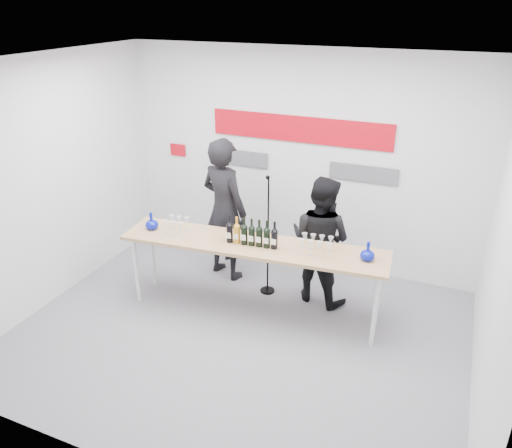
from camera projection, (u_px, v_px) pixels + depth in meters
name	position (u px, v px, depth m)	size (l,w,h in m)	color
ground	(239.00, 333.00, 5.78)	(5.00, 5.00, 0.00)	slate
back_wall	(299.00, 161.00, 6.83)	(5.00, 0.04, 3.00)	silver
signage	(295.00, 139.00, 6.69)	(3.38, 0.02, 0.79)	#B60715
tasting_table	(253.00, 249.00, 5.82)	(3.18, 0.91, 0.94)	tan
wine_bottles	(252.00, 232.00, 5.69)	(0.62, 0.13, 0.33)	black
decanter_left	(151.00, 221.00, 6.11)	(0.16, 0.16, 0.21)	#07138E
decanter_right	(368.00, 251.00, 5.39)	(0.16, 0.16, 0.21)	#07138E
glasses_left	(176.00, 226.00, 6.02)	(0.28, 0.24, 0.18)	silver
glasses_right	(316.00, 245.00, 5.55)	(0.38, 0.25, 0.18)	silver
presenter_left	(224.00, 210.00, 6.63)	(0.71, 0.47, 1.95)	black
presenter_right	(320.00, 240.00, 6.13)	(0.80, 0.62, 1.65)	black
mic_stand	(268.00, 258.00, 6.39)	(0.19, 0.19, 1.63)	black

